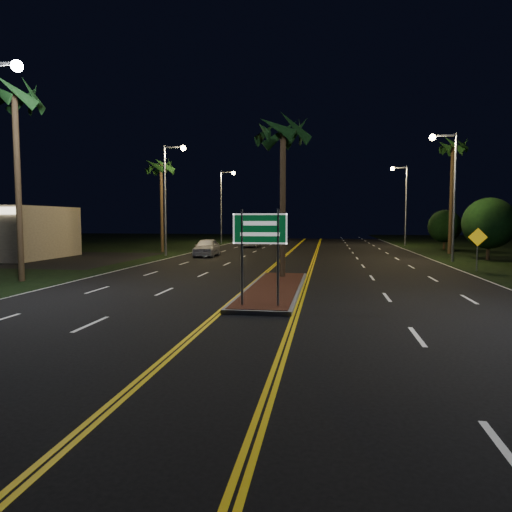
% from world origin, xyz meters
% --- Properties ---
extents(ground, '(120.00, 120.00, 0.00)m').
position_xyz_m(ground, '(0.00, 0.00, 0.00)').
color(ground, black).
rests_on(ground, ground).
extents(median_island, '(2.25, 10.25, 0.17)m').
position_xyz_m(median_island, '(0.00, 7.00, 0.08)').
color(median_island, gray).
rests_on(median_island, ground).
extents(highway_sign, '(1.80, 0.08, 3.20)m').
position_xyz_m(highway_sign, '(0.00, 2.80, 2.40)').
color(highway_sign, gray).
rests_on(highway_sign, ground).
extents(streetlight_left_mid, '(1.91, 0.44, 9.00)m').
position_xyz_m(streetlight_left_mid, '(-10.61, 24.00, 5.66)').
color(streetlight_left_mid, gray).
rests_on(streetlight_left_mid, ground).
extents(streetlight_left_far, '(1.91, 0.44, 9.00)m').
position_xyz_m(streetlight_left_far, '(-10.61, 44.00, 5.66)').
color(streetlight_left_far, gray).
rests_on(streetlight_left_far, ground).
extents(streetlight_right_mid, '(1.91, 0.44, 9.00)m').
position_xyz_m(streetlight_right_mid, '(10.61, 22.00, 5.66)').
color(streetlight_right_mid, gray).
rests_on(streetlight_right_mid, ground).
extents(streetlight_right_far, '(1.91, 0.44, 9.00)m').
position_xyz_m(streetlight_right_far, '(10.61, 42.00, 5.66)').
color(streetlight_right_far, gray).
rests_on(streetlight_right_far, ground).
extents(palm_median, '(2.40, 2.40, 8.30)m').
position_xyz_m(palm_median, '(0.00, 10.50, 7.28)').
color(palm_median, '#382819').
rests_on(palm_median, ground).
extents(palm_left_near, '(2.40, 2.40, 9.80)m').
position_xyz_m(palm_left_near, '(-12.50, 8.00, 8.68)').
color(palm_left_near, '#382819').
rests_on(palm_left_near, ground).
extents(palm_left_far, '(2.40, 2.40, 8.80)m').
position_xyz_m(palm_left_far, '(-12.80, 28.00, 7.75)').
color(palm_left_far, '#382819').
rests_on(palm_left_far, ground).
extents(palm_right_far, '(2.40, 2.40, 10.30)m').
position_xyz_m(palm_right_far, '(12.80, 30.00, 9.14)').
color(palm_right_far, '#382819').
rests_on(palm_right_far, ground).
extents(shrub_mid, '(3.78, 3.78, 4.62)m').
position_xyz_m(shrub_mid, '(14.00, 24.00, 2.73)').
color(shrub_mid, '#382819').
rests_on(shrub_mid, ground).
extents(shrub_far, '(3.24, 3.24, 3.96)m').
position_xyz_m(shrub_far, '(13.80, 36.00, 2.34)').
color(shrub_far, '#382819').
rests_on(shrub_far, ground).
extents(car_near, '(2.53, 5.28, 1.72)m').
position_xyz_m(car_near, '(-7.56, 24.14, 0.86)').
color(car_near, silver).
rests_on(car_near, ground).
extents(car_far, '(2.26, 4.86, 1.59)m').
position_xyz_m(car_far, '(-6.01, 37.16, 0.80)').
color(car_far, silver).
rests_on(car_far, ground).
extents(warning_sign, '(1.05, 0.10, 2.51)m').
position_xyz_m(warning_sign, '(10.80, 16.00, 1.64)').
color(warning_sign, gray).
rests_on(warning_sign, ground).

